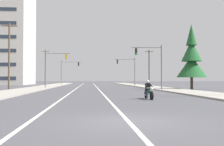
{
  "coord_description": "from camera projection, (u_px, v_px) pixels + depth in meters",
  "views": [
    {
      "loc": [
        -1.38,
        -9.75,
        1.51
      ],
      "look_at": [
        1.24,
        22.03,
        2.24
      ],
      "focal_mm": 43.87,
      "sensor_mm": 36.0,
      "label": 1
    }
  ],
  "objects": [
    {
      "name": "ground_plane",
      "position": [
        128.0,
        121.0,
        9.8
      ],
      "size": [
        400.0,
        400.0,
        0.0
      ],
      "primitive_type": "plane",
      "color": "#47474C"
    },
    {
      "name": "lane_stripe_center",
      "position": [
        96.0,
        87.0,
        54.63
      ],
      "size": [
        0.16,
        100.0,
        0.01
      ],
      "primitive_type": "cube",
      "color": "beige",
      "rests_on": "ground"
    },
    {
      "name": "lane_stripe_left",
      "position": [
        79.0,
        87.0,
        54.34
      ],
      "size": [
        0.16,
        100.0,
        0.01
      ],
      "primitive_type": "cube",
      "color": "beige",
      "rests_on": "ground"
    },
    {
      "name": "sidewalk_kerb_right",
      "position": [
        151.0,
        87.0,
        50.48
      ],
      "size": [
        4.4,
        110.0,
        0.14
      ],
      "primitive_type": "cube",
      "color": "#9E998E",
      "rests_on": "ground"
    },
    {
      "name": "sidewalk_kerb_left",
      "position": [
        41.0,
        87.0,
        48.83
      ],
      "size": [
        4.4,
        110.0,
        0.14
      ],
      "primitive_type": "cube",
      "color": "#9E998E",
      "rests_on": "ground"
    },
    {
      "name": "motorcycle_with_rider",
      "position": [
        149.0,
        91.0,
        20.79
      ],
      "size": [
        0.7,
        2.19,
        1.46
      ],
      "color": "black",
      "rests_on": "ground"
    },
    {
      "name": "traffic_signal_near_right",
      "position": [
        153.0,
        61.0,
        37.26
      ],
      "size": [
        4.18,
        0.42,
        6.2
      ],
      "color": "slate",
      "rests_on": "ground"
    },
    {
      "name": "traffic_signal_near_left",
      "position": [
        52.0,
        64.0,
        45.58
      ],
      "size": [
        4.06,
        0.37,
        6.2
      ],
      "color": "slate",
      "rests_on": "ground"
    },
    {
      "name": "traffic_signal_mid_right",
      "position": [
        129.0,
        67.0,
        59.5
      ],
      "size": [
        4.57,
        0.37,
        6.2
      ],
      "color": "slate",
      "rests_on": "ground"
    },
    {
      "name": "traffic_signal_mid_left",
      "position": [
        67.0,
        69.0,
        68.23
      ],
      "size": [
        5.1,
        0.37,
        6.2
      ],
      "color": "slate",
      "rests_on": "ground"
    },
    {
      "name": "utility_pole_left_near",
      "position": [
        9.0,
        55.0,
        39.75
      ],
      "size": [
        2.31,
        0.26,
        9.68
      ],
      "color": "brown",
      "rests_on": "ground"
    },
    {
      "name": "utility_pole_right_far",
      "position": [
        149.0,
        67.0,
        63.87
      ],
      "size": [
        1.96,
        0.26,
        8.37
      ],
      "color": "#4C3828",
      "rests_on": "ground"
    },
    {
      "name": "utility_pole_left_far",
      "position": [
        45.0,
        67.0,
        76.63
      ],
      "size": [
        2.11,
        0.26,
        9.77
      ],
      "color": "brown",
      "rests_on": "ground"
    },
    {
      "name": "conifer_tree_right_verge_near",
      "position": [
        192.0,
        59.0,
        40.68
      ],
      "size": [
        4.43,
        4.43,
        9.76
      ],
      "color": "#4C3828",
      "rests_on": "ground"
    }
  ]
}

